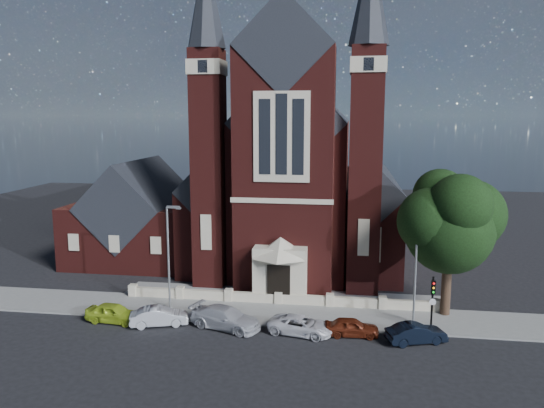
{
  "coord_description": "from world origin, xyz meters",
  "views": [
    {
      "loc": [
        5.28,
        -32.86,
        14.64
      ],
      "look_at": [
        -1.34,
        12.0,
        7.06
      ],
      "focal_mm": 35.0,
      "sensor_mm": 36.0,
      "label": 1
    }
  ],
  "objects_px": {
    "traffic_signal": "(433,297)",
    "car_white_suv": "(301,325)",
    "car_lime_van": "(114,313)",
    "car_dark_red": "(352,327)",
    "parish_hall": "(140,220)",
    "street_lamp_left": "(169,252)",
    "car_silver_b": "(226,318)",
    "church": "(299,177)",
    "street_lamp_right": "(417,261)",
    "street_tree": "(452,224)",
    "car_silver_a": "(159,316)",
    "car_navy": "(416,333)"
  },
  "relations": [
    {
      "from": "car_silver_b",
      "to": "car_white_suv",
      "type": "relative_size",
      "value": 1.15
    },
    {
      "from": "parish_hall",
      "to": "traffic_signal",
      "type": "height_order",
      "value": "parish_hall"
    },
    {
      "from": "church",
      "to": "car_dark_red",
      "type": "distance_m",
      "value": 23.65
    },
    {
      "from": "street_tree",
      "to": "car_silver_a",
      "type": "height_order",
      "value": "street_tree"
    },
    {
      "from": "traffic_signal",
      "to": "car_white_suv",
      "type": "xyz_separation_m",
      "value": [
        -8.74,
        -1.36,
        -1.97
      ]
    },
    {
      "from": "car_navy",
      "to": "car_dark_red",
      "type": "bearing_deg",
      "value": 63.6
    },
    {
      "from": "street_lamp_right",
      "to": "street_lamp_left",
      "type": "bearing_deg",
      "value": 180.0
    },
    {
      "from": "street_tree",
      "to": "car_silver_a",
      "type": "bearing_deg",
      "value": -167.24
    },
    {
      "from": "church",
      "to": "car_silver_a",
      "type": "distance_m",
      "value": 24.38
    },
    {
      "from": "street_tree",
      "to": "car_white_suv",
      "type": "height_order",
      "value": "street_tree"
    },
    {
      "from": "parish_hall",
      "to": "street_lamp_left",
      "type": "distance_m",
      "value": 16.18
    },
    {
      "from": "street_lamp_right",
      "to": "car_silver_b",
      "type": "distance_m",
      "value": 13.93
    },
    {
      "from": "car_lime_van",
      "to": "car_dark_red",
      "type": "xyz_separation_m",
      "value": [
        16.89,
        0.05,
        -0.07
      ]
    },
    {
      "from": "parish_hall",
      "to": "car_white_suv",
      "type": "xyz_separation_m",
      "value": [
        18.26,
        -16.93,
        -3.39
      ]
    },
    {
      "from": "church",
      "to": "car_silver_a",
      "type": "bearing_deg",
      "value": -109.61
    },
    {
      "from": "street_tree",
      "to": "car_white_suv",
      "type": "bearing_deg",
      "value": -155.84
    },
    {
      "from": "church",
      "to": "car_dark_red",
      "type": "relative_size",
      "value": 9.62
    },
    {
      "from": "parish_hall",
      "to": "traffic_signal",
      "type": "bearing_deg",
      "value": -29.98
    },
    {
      "from": "church",
      "to": "car_silver_a",
      "type": "xyz_separation_m",
      "value": [
        -7.78,
        -21.85,
        -7.52
      ]
    },
    {
      "from": "parish_hall",
      "to": "car_silver_a",
      "type": "xyz_separation_m",
      "value": [
        8.22,
        -16.91,
        -3.35
      ]
    },
    {
      "from": "car_dark_red",
      "to": "car_white_suv",
      "type": "bearing_deg",
      "value": 90.34
    },
    {
      "from": "car_silver_b",
      "to": "car_white_suv",
      "type": "bearing_deg",
      "value": -74.1
    },
    {
      "from": "street_lamp_right",
      "to": "car_lime_van",
      "type": "xyz_separation_m",
      "value": [
        -21.32,
        -2.79,
        -3.91
      ]
    },
    {
      "from": "car_white_suv",
      "to": "car_navy",
      "type": "xyz_separation_m",
      "value": [
        7.55,
        -0.32,
        0.03
      ]
    },
    {
      "from": "car_silver_b",
      "to": "car_dark_red",
      "type": "height_order",
      "value": "car_silver_b"
    },
    {
      "from": "church",
      "to": "car_white_suv",
      "type": "xyz_separation_m",
      "value": [
        2.26,
        -21.87,
        -7.57
      ]
    },
    {
      "from": "car_silver_b",
      "to": "traffic_signal",
      "type": "bearing_deg",
      "value": -66.93
    },
    {
      "from": "street_lamp_left",
      "to": "car_lime_van",
      "type": "distance_m",
      "value": 5.84
    },
    {
      "from": "street_tree",
      "to": "street_lamp_left",
      "type": "distance_m",
      "value": 20.71
    },
    {
      "from": "parish_hall",
      "to": "car_navy",
      "type": "xyz_separation_m",
      "value": [
        25.81,
        -17.25,
        -3.36
      ]
    },
    {
      "from": "car_white_suv",
      "to": "car_navy",
      "type": "bearing_deg",
      "value": -80.99
    },
    {
      "from": "car_lime_van",
      "to": "car_white_suv",
      "type": "distance_m",
      "value": 13.49
    },
    {
      "from": "car_silver_a",
      "to": "car_white_suv",
      "type": "height_order",
      "value": "car_silver_a"
    },
    {
      "from": "car_lime_van",
      "to": "car_navy",
      "type": "distance_m",
      "value": 21.05
    },
    {
      "from": "street_lamp_right",
      "to": "street_tree",
      "type": "bearing_deg",
      "value": 34.26
    },
    {
      "from": "street_lamp_left",
      "to": "street_lamp_right",
      "type": "xyz_separation_m",
      "value": [
        18.0,
        0.0,
        0.0
      ]
    },
    {
      "from": "car_white_suv",
      "to": "car_dark_red",
      "type": "relative_size",
      "value": 1.22
    },
    {
      "from": "street_lamp_right",
      "to": "car_white_suv",
      "type": "bearing_deg",
      "value": -159.48
    },
    {
      "from": "church",
      "to": "car_lime_van",
      "type": "bearing_deg",
      "value": -117.32
    },
    {
      "from": "car_white_suv",
      "to": "car_silver_b",
      "type": "bearing_deg",
      "value": 98.82
    },
    {
      "from": "car_white_suv",
      "to": "car_lime_van",
      "type": "bearing_deg",
      "value": 100.87
    },
    {
      "from": "street_lamp_right",
      "to": "car_white_suv",
      "type": "xyz_separation_m",
      "value": [
        -7.83,
        -2.93,
        -3.98
      ]
    },
    {
      "from": "street_lamp_right",
      "to": "parish_hall",
      "type": "bearing_deg",
      "value": 151.78
    },
    {
      "from": "car_lime_van",
      "to": "car_dark_red",
      "type": "distance_m",
      "value": 16.89
    },
    {
      "from": "car_navy",
      "to": "car_silver_a",
      "type": "bearing_deg",
      "value": 69.55
    },
    {
      "from": "traffic_signal",
      "to": "car_dark_red",
      "type": "relative_size",
      "value": 1.1
    },
    {
      "from": "parish_hall",
      "to": "car_silver_b",
      "type": "bearing_deg",
      "value": -52.13
    },
    {
      "from": "church",
      "to": "street_lamp_right",
      "type": "relative_size",
      "value": 4.31
    },
    {
      "from": "street_lamp_left",
      "to": "car_white_suv",
      "type": "distance_m",
      "value": 11.31
    },
    {
      "from": "car_dark_red",
      "to": "car_navy",
      "type": "height_order",
      "value": "car_navy"
    }
  ]
}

